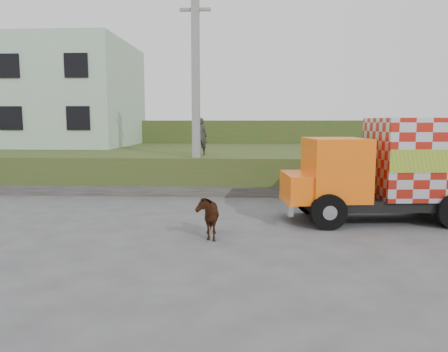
# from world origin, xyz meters

# --- Properties ---
(ground) EXTENTS (120.00, 120.00, 0.00)m
(ground) POSITION_xyz_m (0.00, 0.00, 0.00)
(ground) COLOR #474749
(ground) RESTS_ON ground
(embankment) EXTENTS (40.00, 12.00, 1.50)m
(embankment) POSITION_xyz_m (0.00, 10.00, 0.75)
(embankment) COLOR #2A521B
(embankment) RESTS_ON ground
(embankment_far) EXTENTS (40.00, 12.00, 3.00)m
(embankment_far) POSITION_xyz_m (0.00, 22.00, 1.50)
(embankment_far) COLOR #2A521B
(embankment_far) RESTS_ON ground
(retaining_strip) EXTENTS (16.00, 0.50, 0.40)m
(retaining_strip) POSITION_xyz_m (-2.00, 4.20, 0.20)
(retaining_strip) COLOR #595651
(retaining_strip) RESTS_ON ground
(building) EXTENTS (10.00, 8.00, 6.00)m
(building) POSITION_xyz_m (-11.00, 13.00, 4.50)
(building) COLOR #A9C5A8
(building) RESTS_ON embankment
(utility_pole) EXTENTS (1.20, 0.30, 8.00)m
(utility_pole) POSITION_xyz_m (-1.00, 4.60, 4.08)
(utility_pole) COLOR gray
(utility_pole) RESTS_ON ground
(cargo_truck) EXTENTS (6.95, 2.88, 3.02)m
(cargo_truck) POSITION_xyz_m (5.90, 0.31, 1.56)
(cargo_truck) COLOR black
(cargo_truck) RESTS_ON ground
(cow) EXTENTS (0.80, 1.41, 1.13)m
(cow) POSITION_xyz_m (0.05, -1.94, 0.56)
(cow) COLOR black
(cow) RESTS_ON ground
(pedestrian) EXTENTS (0.64, 0.48, 1.59)m
(pedestrian) POSITION_xyz_m (-0.98, 5.92, 2.29)
(pedestrian) COLOR #2D2C28
(pedestrian) RESTS_ON embankment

